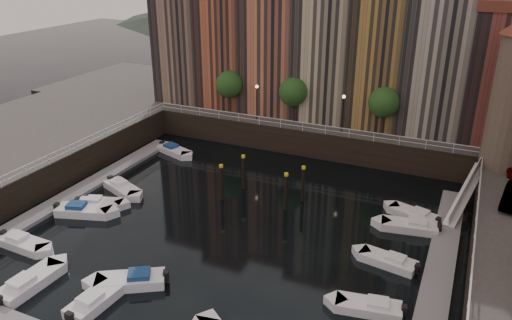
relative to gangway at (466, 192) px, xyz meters
The scene contains 23 objects.
ground 19.90m from the gangway, 149.68° to the right, with size 200.00×200.00×0.00m, color black.
quay_far 23.42m from the gangway, 136.90° to the left, with size 80.00×20.00×3.00m, color black.
dock_left 35.11m from the gangway, 161.72° to the right, with size 2.00×28.00×0.35m, color gray.
dock_right 11.17m from the gangway, 94.68° to the right, with size 2.00×28.00×0.35m, color gray.
mountains 101.35m from the gangway, 98.75° to the left, with size 145.00×100.00×18.00m.
far_terrace 21.31m from the gangway, 135.61° to the left, with size 48.70×10.30×17.50m.
promenade_trees 20.71m from the gangway, 156.02° to the left, with size 21.20×3.20×5.20m.
street_lamps 19.88m from the gangway, 158.31° to the left, with size 10.36×0.36×4.18m.
railings 17.95m from the gangway, 163.35° to the right, with size 36.08×34.04×0.52m.
gangway is the anchor object (origin of this frame).
mooring_pilings 17.66m from the gangway, 163.00° to the right, with size 7.21×3.19×3.78m.
boat_left_0 36.64m from the gangway, 146.64° to the right, with size 4.61×1.83×1.05m.
boat_left_1 33.21m from the gangway, 154.60° to the right, with size 5.09×3.13×1.14m.
boat_left_2 32.21m from the gangway, 157.10° to the right, with size 4.34×2.82×0.98m.
boat_left_3 31.13m from the gangway, 162.70° to the right, with size 4.76×3.23×1.08m.
boat_left_4 30.53m from the gangway, behind, with size 4.73×3.02×1.07m.
boat_right_1 17.11m from the gangway, 105.31° to the right, with size 4.51×2.27×1.01m.
boat_right_2 11.78m from the gangway, 111.90° to the right, with size 4.46×2.26×1.00m.
boat_right_3 6.53m from the gangway, 125.51° to the right, with size 4.83×2.43×1.08m.
boat_right_4 5.00m from the gangway, 140.75° to the right, with size 4.50×2.81×1.01m.
boat_near_0 35.25m from the gangway, 137.89° to the right, with size 2.01×5.08×1.16m.
boat_near_1 31.08m from the gangway, 132.07° to the right, with size 2.03×4.84×1.10m.
boat_extra_530 28.63m from the gangway, 134.18° to the right, with size 4.91×3.95×1.14m.
Camera 1 is at (16.51, -32.59, 21.33)m, focal length 35.00 mm.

